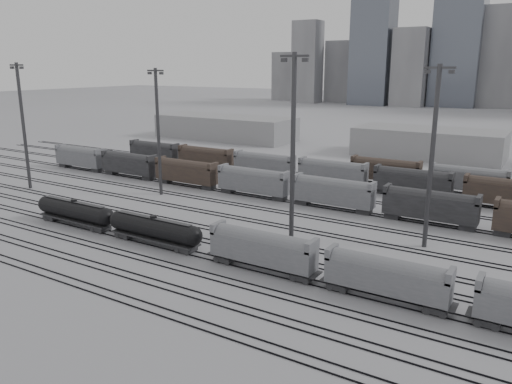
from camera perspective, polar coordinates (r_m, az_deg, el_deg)
The scene contains 16 objects.
ground at distance 69.49m, azimuth -8.08°, elevation -7.17°, with size 900.00×900.00×0.00m, color #B9B9BE.
tracks at distance 82.83m, azimuth -0.35°, elevation -3.41°, with size 220.00×71.50×0.16m.
tank_car_a at distance 85.75m, azimuth -20.00°, elevation -2.05°, with size 16.87×2.81×4.17m.
tank_car_b at distance 73.49m, azimuth -11.58°, elevation -4.12°, with size 16.91×2.82×4.18m.
hopper_car_a at distance 62.74m, azimuth 0.73°, elevation -6.32°, with size 14.29×2.84×5.11m.
hopper_car_b at distance 56.91m, azimuth 14.71°, elevation -9.18°, with size 13.70×2.72×4.90m.
light_mast_a at distance 113.92m, azimuth -25.07°, elevation 7.13°, with size 4.14×0.66×25.85m.
light_mast_b at distance 99.98m, azimuth -11.12°, elevation 7.06°, with size 3.97×0.64×24.81m.
light_mast_c at distance 71.33m, azimuth 4.24°, elevation 5.45°, with size 4.32×0.69×27.02m.
light_mast_d at distance 72.54m, azimuth 19.49°, elevation 4.15°, with size 4.07×0.65×25.45m.
bg_string_near at distance 90.98m, azimuth 8.80°, elevation -0.18°, with size 151.00×3.00×5.60m.
bg_string_mid at distance 102.77m, azimuth 17.46°, elevation 0.99°, with size 151.00×3.00×5.60m.
warehouse_left at distance 177.99m, azimuth -3.54°, elevation 7.37°, with size 50.00×18.00×8.00m, color gray.
warehouse_mid at distance 149.40m, azimuth 19.10°, elevation 5.30°, with size 40.00×18.00×8.00m, color gray.
skyline at distance 331.02m, azimuth 27.19°, elevation 14.38°, with size 316.00×22.40×95.00m.
crane_left at distance 362.82m, azimuth 21.45°, elevation 18.40°, with size 42.00×1.80×100.00m.
Camera 1 is at (41.85, -49.42, 25.18)m, focal length 35.00 mm.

